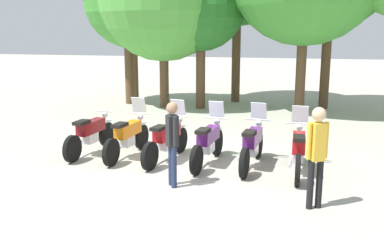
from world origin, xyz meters
TOP-DOWN VIEW (x-y plane):
  - ground_plane at (0.00, 0.00)m, footprint 80.00×80.00m
  - motorcycle_0 at (-2.50, 0.17)m, footprint 0.62×2.19m
  - motorcycle_1 at (-1.50, 0.12)m, footprint 0.63×2.19m
  - motorcycle_2 at (-0.50, 0.04)m, footprint 0.72×2.17m
  - motorcycle_3 at (0.50, 0.00)m, footprint 0.64×2.19m
  - motorcycle_4 at (1.50, 0.04)m, footprint 0.63×2.19m
  - motorcycle_5 at (2.50, -0.17)m, footprint 0.62×2.19m
  - person_0 at (2.78, -2.05)m, footprint 0.39×0.32m
  - person_1 at (0.12, -1.60)m, footprint 0.31×0.37m
  - tree_0 at (-4.24, 7.61)m, footprint 3.86×3.86m
  - tree_3 at (-1.26, 7.06)m, footprint 3.35×3.35m

SIDE VIEW (x-z plane):
  - ground_plane at x=0.00m, z-range 0.00..0.00m
  - motorcycle_0 at x=-2.50m, z-range 0.01..1.00m
  - motorcycle_1 at x=-1.50m, z-range -0.17..1.20m
  - motorcycle_2 at x=-0.50m, z-range -0.17..1.20m
  - motorcycle_3 at x=0.50m, z-range -0.17..1.20m
  - motorcycle_4 at x=1.50m, z-range -0.17..1.20m
  - motorcycle_5 at x=2.50m, z-range -0.17..1.20m
  - person_1 at x=0.12m, z-range 0.14..1.81m
  - person_0 at x=2.78m, z-range 0.16..1.93m
  - tree_3 at x=-1.26m, z-range 1.08..6.65m
  - tree_0 at x=-4.24m, z-range 1.12..7.26m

